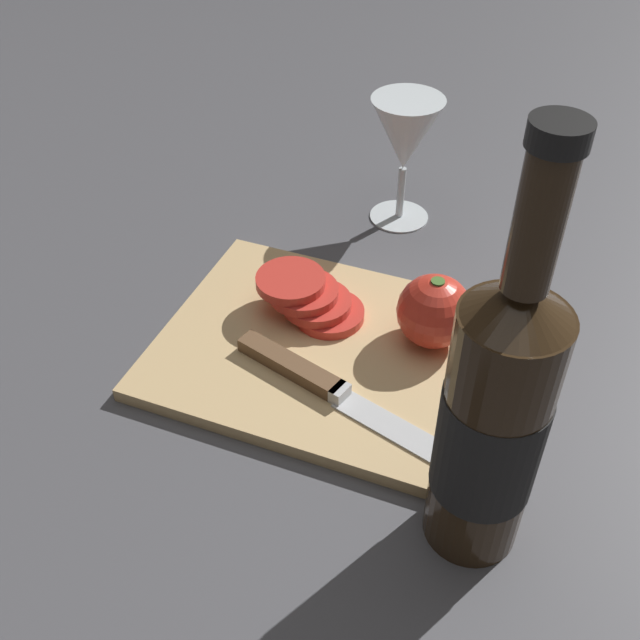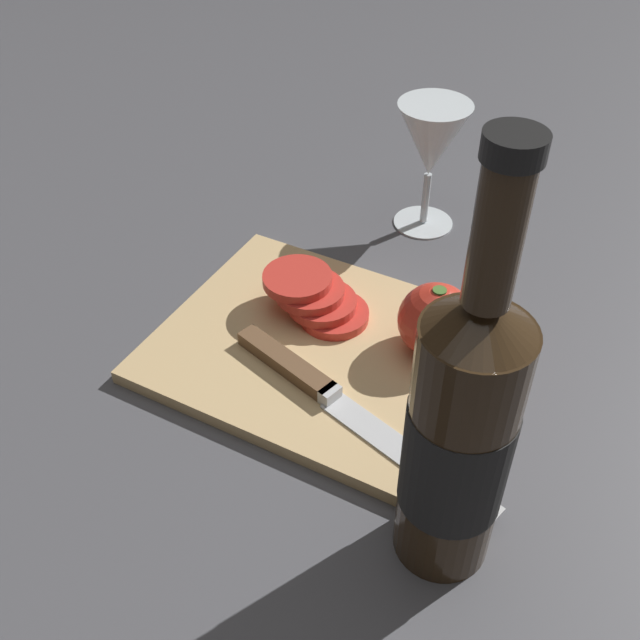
% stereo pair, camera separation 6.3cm
% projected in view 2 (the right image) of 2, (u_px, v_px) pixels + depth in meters
% --- Properties ---
extents(ground_plane, '(3.00, 3.00, 0.00)m').
position_uv_depth(ground_plane, '(422.00, 360.00, 0.73)').
color(ground_plane, '#4C4C51').
extents(cutting_board, '(0.31, 0.25, 0.01)m').
position_uv_depth(cutting_board, '(320.00, 348.00, 0.73)').
color(cutting_board, tan).
rests_on(cutting_board, ground_plane).
extents(wine_bottle, '(0.07, 0.07, 0.34)m').
position_uv_depth(wine_bottle, '(459.00, 437.00, 0.50)').
color(wine_bottle, '#332314').
rests_on(wine_bottle, ground_plane).
extents(wine_glass, '(0.08, 0.08, 0.15)m').
position_uv_depth(wine_glass, '(431.00, 145.00, 0.84)').
color(wine_glass, silver).
rests_on(wine_glass, ground_plane).
extents(whole_tomato, '(0.07, 0.07, 0.07)m').
position_uv_depth(whole_tomato, '(436.00, 320.00, 0.70)').
color(whole_tomato, red).
rests_on(whole_tomato, cutting_board).
extents(knife, '(0.29, 0.10, 0.01)m').
position_uv_depth(knife, '(312.00, 383.00, 0.68)').
color(knife, silver).
rests_on(knife, cutting_board).
extents(tomato_slice_stack_near, '(0.11, 0.07, 0.04)m').
position_uv_depth(tomato_slice_stack_near, '(317.00, 295.00, 0.75)').
color(tomato_slice_stack_near, red).
rests_on(tomato_slice_stack_near, cutting_board).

